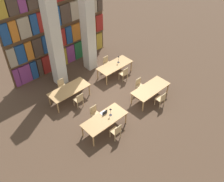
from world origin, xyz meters
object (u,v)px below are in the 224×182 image
object	(u,v)px
pillar_left	(54,37)
desk_lamp_0	(111,111)
reading_table_1	(151,89)
reading_table_2	(69,90)
chair_4	(79,99)
chair_6	(124,74)
desk_lamp_1	(119,58)
pillar_center	(88,24)
chair_5	(62,86)
reading_table_3	(115,66)
reading_table_0	(105,120)
chair_7	(107,63)
chair_2	(161,99)
chair_3	(139,85)
chair_1	(95,113)
laptop	(104,113)
chair_0	(116,131)

from	to	relation	value
pillar_left	desk_lamp_0	distance (m)	5.00
reading_table_1	pillar_left	bearing A→B (deg)	121.25
reading_table_2	chair_4	size ratio (longest dim) A/B	2.50
chair_6	desk_lamp_1	world-z (taller)	desk_lamp_1
pillar_left	pillar_center	xyz separation A→B (m)	(2.29, 0.00, 0.00)
chair_5	reading_table_3	xyz separation A→B (m)	(3.32, -0.78, 0.18)
reading_table_0	chair_4	size ratio (longest dim) A/B	2.50
reading_table_1	chair_7	size ratio (longest dim) A/B	2.50
reading_table_1	chair_5	world-z (taller)	chair_5
chair_2	chair_3	bearing A→B (deg)	90.00
pillar_left	chair_6	distance (m)	4.55
pillar_left	reading_table_1	xyz separation A→B (m)	(2.79, -4.60, -2.33)
desk_lamp_0	chair_5	bearing A→B (deg)	94.71
chair_7	desk_lamp_1	bearing A→B (deg)	113.55
pillar_left	chair_1	size ratio (longest dim) A/B	6.69
chair_4	reading_table_3	distance (m)	3.42
chair_2	chair_6	world-z (taller)	same
pillar_center	desk_lamp_1	size ratio (longest dim) A/B	12.98
chair_1	desk_lamp_0	size ratio (longest dim) A/B	2.03
chair_3	desk_lamp_1	distance (m)	2.30
chair_4	chair_6	bearing A→B (deg)	-0.18
reading_table_1	chair_5	xyz separation A→B (m)	(-3.25, 3.69, -0.18)
chair_4	reading_table_3	xyz separation A→B (m)	(3.32, 0.76, 0.18)
desk_lamp_0	chair_4	bearing A→B (deg)	98.04
desk_lamp_0	reading_table_0	bearing A→B (deg)	177.38
pillar_center	reading_table_2	bearing A→B (deg)	-149.11
pillar_center	reading_table_3	xyz separation A→B (m)	(0.57, -1.69, -2.33)
chair_5	chair_6	xyz separation A→B (m)	(3.36, -1.55, 0.00)
chair_2	reading_table_3	xyz separation A→B (m)	(0.11, 3.68, 0.18)
reading_table_1	reading_table_3	world-z (taller)	same
chair_1	laptop	world-z (taller)	laptop
reading_table_0	chair_7	distance (m)	5.01
pillar_left	chair_4	xyz separation A→B (m)	(-0.46, -2.45, -2.51)
chair_0	chair_1	world-z (taller)	same
desk_lamp_1	reading_table_2	bearing A→B (deg)	-179.52
chair_1	reading_table_2	world-z (taller)	chair_1
reading_table_2	chair_7	distance (m)	3.49
pillar_left	reading_table_2	world-z (taller)	pillar_left
desk_lamp_1	reading_table_3	bearing A→B (deg)	-173.17
reading_table_0	desk_lamp_0	xyz separation A→B (m)	(0.37, -0.02, 0.37)
laptop	chair_5	world-z (taller)	laptop
chair_0	chair_5	size ratio (longest dim) A/B	1.00
pillar_center	chair_1	distance (m)	5.34
pillar_center	chair_5	size ratio (longest dim) A/B	6.69
reading_table_2	chair_6	world-z (taller)	chair_6
pillar_left	chair_5	distance (m)	2.71
chair_1	reading_table_3	size ratio (longest dim) A/B	0.40
chair_7	pillar_left	bearing A→B (deg)	-17.61
chair_3	chair_0	bearing A→B (deg)	25.01
pillar_left	chair_0	distance (m)	5.93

